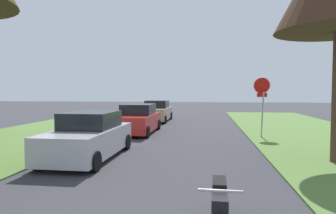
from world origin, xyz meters
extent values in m
cylinder|color=#9EA0A5|center=(4.26, 12.55, 1.15)|extent=(0.07, 0.52, 2.22)
cylinder|color=white|center=(4.26, 12.84, 2.57)|extent=(0.81, 0.20, 0.79)
cylinder|color=red|center=(4.26, 12.84, 2.57)|extent=(0.76, 0.20, 0.75)
cube|color=red|center=(4.26, 12.74, 2.11)|extent=(0.48, 0.08, 0.20)
cylinder|color=brown|center=(5.73, 8.14, 4.64)|extent=(1.05, 0.31, 1.08)
cube|color=#BCBCC1|center=(-2.41, 7.35, 0.59)|extent=(1.85, 4.41, 0.85)
cube|color=black|center=(-2.40, 7.57, 1.29)|extent=(1.61, 2.03, 0.56)
cylinder|color=black|center=(-1.55, 5.69, 0.30)|extent=(0.20, 0.60, 0.60)
cylinder|color=black|center=(-3.29, 5.70, 0.30)|extent=(0.20, 0.60, 0.60)
cylinder|color=black|center=(-1.53, 8.99, 0.30)|extent=(0.20, 0.60, 0.60)
cylinder|color=black|center=(-3.27, 9.00, 0.30)|extent=(0.20, 0.60, 0.60)
cube|color=red|center=(-2.17, 13.57, 0.59)|extent=(1.85, 4.41, 0.85)
cube|color=black|center=(-2.17, 13.79, 1.29)|extent=(1.61, 2.03, 0.56)
cylinder|color=black|center=(-1.31, 11.91, 0.30)|extent=(0.20, 0.60, 0.60)
cylinder|color=black|center=(-3.05, 11.92, 0.30)|extent=(0.20, 0.60, 0.60)
cylinder|color=black|center=(-1.29, 15.21, 0.30)|extent=(0.20, 0.60, 0.60)
cylinder|color=black|center=(-3.03, 15.22, 0.30)|extent=(0.20, 0.60, 0.60)
cube|color=tan|center=(-2.21, 20.06, 0.59)|extent=(1.85, 4.41, 0.85)
cube|color=black|center=(-2.21, 20.28, 1.29)|extent=(1.61, 2.03, 0.56)
cylinder|color=black|center=(-1.35, 18.41, 0.30)|extent=(0.20, 0.60, 0.60)
cylinder|color=black|center=(-3.09, 18.42, 0.30)|extent=(0.20, 0.60, 0.60)
cylinder|color=black|center=(-1.33, 21.71, 0.30)|extent=(0.20, 0.60, 0.60)
cylinder|color=black|center=(-3.07, 21.72, 0.30)|extent=(0.20, 0.60, 0.60)
cylinder|color=black|center=(1.82, 3.04, 0.30)|extent=(0.12, 0.60, 0.60)
cube|color=black|center=(1.80, 2.32, 0.58)|extent=(0.27, 1.02, 0.36)
cube|color=black|center=(1.81, 2.57, 0.78)|extent=(0.24, 0.57, 0.12)
cylinder|color=#9EA0A5|center=(1.79, 1.69, 0.95)|extent=(0.60, 0.06, 0.04)
camera|label=1|loc=(1.60, -2.32, 2.30)|focal=31.95mm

